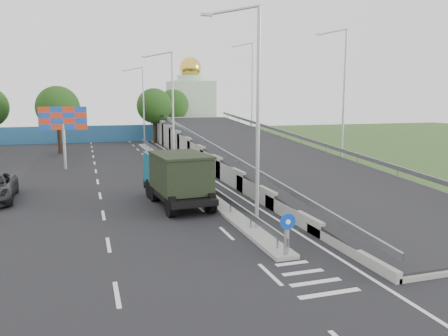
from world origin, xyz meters
name	(u,v)px	position (x,y,z in m)	size (l,w,h in m)	color
ground	(314,282)	(0.00, 0.00, 0.00)	(160.00, 160.00, 0.00)	#2D4C1E
road_surface	(146,182)	(-3.00, 20.00, 0.00)	(26.00, 90.00, 0.04)	black
median	(175,170)	(0.00, 24.00, 0.10)	(1.00, 44.00, 0.20)	gray
overpass_ramp	(256,148)	(7.50, 24.00, 1.75)	(10.00, 50.00, 3.50)	gray
median_guardrail	(175,163)	(0.00, 24.00, 0.75)	(0.09, 44.00, 0.71)	gray
sign_bollard	(287,234)	(0.00, 2.17, 1.03)	(0.64, 0.23, 1.67)	black
lamp_post_near	(254,107)	(0.11, 6.00, 5.81)	(2.74, 0.18, 10.08)	#B2B5B7
lamp_post_mid	(171,103)	(0.11, 26.00, 5.81)	(2.74, 0.18, 10.08)	#B2B5B7
lamp_post_far	(142,101)	(0.11, 46.00, 5.81)	(2.74, 0.18, 10.08)	#B2B5B7
blue_wall	(109,134)	(-4.00, 52.00, 1.20)	(30.00, 0.50, 2.40)	teal
church	(191,104)	(10.00, 60.00, 5.31)	(7.00, 7.00, 13.80)	#B2CCAD
billboard	(63,122)	(-9.00, 28.00, 4.19)	(4.00, 0.24, 5.50)	#B2B5B7
tree_left_mid	(58,108)	(-10.00, 40.00, 5.18)	(4.80, 4.80, 7.60)	black
tree_median_far	(154,106)	(2.00, 48.00, 5.18)	(4.80, 4.80, 7.60)	black
tree_ramp_far	(173,105)	(6.00, 55.00, 5.18)	(4.80, 4.80, 7.60)	black
dump_truck	(176,175)	(-2.22, 12.46, 1.72)	(3.14, 7.24, 3.11)	black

